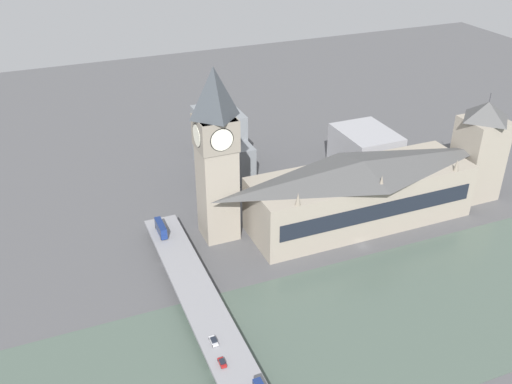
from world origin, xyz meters
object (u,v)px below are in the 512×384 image
road_bridge (228,358)px  car_northbound_lead (222,362)px  parliament_hall (361,192)px  car_southbound_lead (214,341)px  victoria_tower (479,150)px  double_decker_bus_rear (161,228)px  clock_tower (216,152)px

road_bridge → car_northbound_lead: size_ratio=42.86×
parliament_hall → car_northbound_lead: 102.91m
parliament_hall → car_southbound_lead: parliament_hall is taller
victoria_tower → car_southbound_lead: size_ratio=11.30×
car_southbound_lead → parliament_hall: bearing=-58.4°
victoria_tower → car_northbound_lead: bearing=112.7°
victoria_tower → car_southbound_lead: victoria_tower is taller
road_bridge → double_decker_bus_rear: bearing=1.8°
car_northbound_lead → parliament_hall: bearing=-54.1°
victoria_tower → double_decker_bus_rear: victoria_tower is taller
car_northbound_lead → car_southbound_lead: car_southbound_lead is taller
car_northbound_lead → road_bridge: bearing=-47.3°
double_decker_bus_rear → car_southbound_lead: (-65.39, 0.06, -1.99)m
parliament_hall → victoria_tower: bearing=-89.9°
parliament_hall → clock_tower: clock_tower is taller
parliament_hall → road_bridge: parliament_hall is taller
road_bridge → car_southbound_lead: 7.27m
victoria_tower → car_northbound_lead: 156.70m
road_bridge → double_decker_bus_rear: (72.04, 2.32, 3.70)m
victoria_tower → double_decker_bus_rear: size_ratio=4.56×
double_decker_bus_rear → road_bridge: bearing=-178.2°
clock_tower → victoria_tower: bearing=-96.3°
parliament_hall → car_southbound_lead: 97.29m
car_northbound_lead → clock_tower: bearing=-18.4°
road_bridge → double_decker_bus_rear: 72.18m
road_bridge → victoria_tower: bearing=-67.8°
victoria_tower → parliament_hall: bearing=90.1°
clock_tower → double_decker_bus_rear: (1.43, 23.84, -29.67)m
double_decker_bus_rear → car_southbound_lead: size_ratio=2.48×
parliament_hall → car_northbound_lead: size_ratio=24.39×
car_southbound_lead → clock_tower: bearing=-20.5°
clock_tower → double_decker_bus_rear: size_ratio=6.57×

